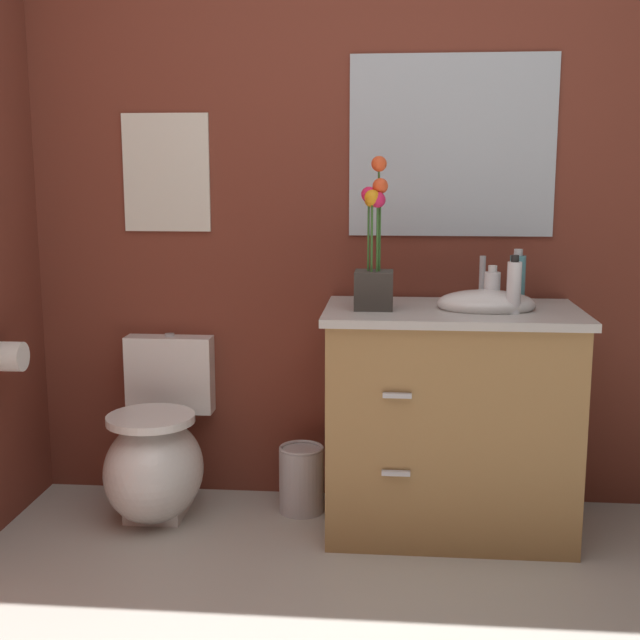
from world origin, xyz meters
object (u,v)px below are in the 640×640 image
(vanity_cabinet, at_px, (450,417))
(wall_poster, at_px, (166,173))
(lotion_bottle, at_px, (514,287))
(toilet, at_px, (157,456))
(wall_mirror, at_px, (452,146))
(soap_bottle, at_px, (517,279))
(hand_wash_bottle, at_px, (492,289))
(flower_vase, at_px, (374,262))
(toilet_paper_roll, at_px, (9,356))
(trash_bin, at_px, (301,479))

(vanity_cabinet, height_order, wall_poster, wall_poster)
(lotion_bottle, height_order, wall_poster, wall_poster)
(toilet, height_order, wall_mirror, wall_mirror)
(soap_bottle, height_order, hand_wash_bottle, soap_bottle)
(vanity_cabinet, distance_m, wall_mirror, 1.05)
(flower_vase, relative_size, toilet_paper_roll, 5.02)
(toilet_paper_roll, bearing_deg, toilet, 22.00)
(hand_wash_bottle, distance_m, wall_poster, 1.38)
(hand_wash_bottle, xyz_separation_m, toilet_paper_roll, (-1.77, -0.20, -0.25))
(lotion_bottle, xyz_separation_m, toilet_paper_roll, (-1.83, -0.08, -0.27))
(soap_bottle, distance_m, wall_poster, 1.45)
(wall_poster, bearing_deg, toilet_paper_roll, -136.33)
(wall_mirror, relative_size, toilet_paper_roll, 7.27)
(soap_bottle, xyz_separation_m, toilet_paper_roll, (-1.87, -0.28, -0.27))
(flower_vase, distance_m, wall_mirror, 0.61)
(trash_bin, height_order, toilet_paper_roll, toilet_paper_roll)
(trash_bin, bearing_deg, wall_mirror, 18.08)
(hand_wash_bottle, xyz_separation_m, trash_bin, (-0.72, 0.07, -0.79))
(soap_bottle, distance_m, lotion_bottle, 0.20)
(lotion_bottle, xyz_separation_m, trash_bin, (-0.78, 0.19, -0.81))
(wall_mirror, height_order, toilet_paper_roll, wall_mirror)
(toilet, relative_size, wall_poster, 1.47)
(trash_bin, distance_m, wall_mirror, 1.45)
(soap_bottle, height_order, trash_bin, soap_bottle)
(vanity_cabinet, height_order, soap_bottle, soap_bottle)
(vanity_cabinet, distance_m, trash_bin, 0.66)
(toilet, relative_size, toilet_paper_roll, 6.27)
(toilet_paper_roll, bearing_deg, wall_mirror, 15.91)
(lotion_bottle, bearing_deg, toilet, 175.23)
(vanity_cabinet, relative_size, trash_bin, 3.81)
(flower_vase, relative_size, wall_mirror, 0.69)
(hand_wash_bottle, bearing_deg, vanity_cabinet, -167.37)
(flower_vase, distance_m, toilet_paper_roll, 1.39)
(vanity_cabinet, xyz_separation_m, hand_wash_bottle, (0.14, 0.03, 0.49))
(trash_bin, bearing_deg, toilet_paper_roll, -165.29)
(soap_bottle, distance_m, wall_mirror, 0.58)
(soap_bottle, xyz_separation_m, hand_wash_bottle, (-0.10, -0.08, -0.03))
(toilet, bearing_deg, flower_vase, -3.94)
(toilet, distance_m, lotion_bottle, 1.53)
(trash_bin, xyz_separation_m, wall_poster, (-0.57, 0.19, 1.21))
(lotion_bottle, relative_size, wall_poster, 0.44)
(vanity_cabinet, bearing_deg, hand_wash_bottle, 12.63)
(toilet, bearing_deg, toilet_paper_roll, -158.00)
(vanity_cabinet, xyz_separation_m, toilet_paper_roll, (-1.63, -0.17, 0.24))
(wall_mirror, bearing_deg, wall_poster, 180.00)
(wall_poster, bearing_deg, lotion_bottle, -15.75)
(vanity_cabinet, bearing_deg, flower_vase, -173.71)
(soap_bottle, distance_m, trash_bin, 1.16)
(lotion_bottle, bearing_deg, wall_mirror, 118.46)
(flower_vase, xyz_separation_m, wall_mirror, (0.29, 0.33, 0.42))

